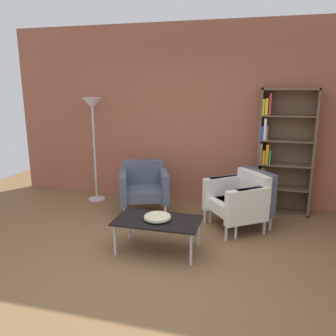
{
  "coord_description": "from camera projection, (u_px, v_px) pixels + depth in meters",
  "views": [
    {
      "loc": [
        1.02,
        -3.08,
        1.94
      ],
      "look_at": [
        -0.03,
        0.84,
        0.95
      ],
      "focal_mm": 36.45,
      "sensor_mm": 36.0,
      "label": 1
    }
  ],
  "objects": [
    {
      "name": "brick_back_panel",
      "position": [
        195.0,
        116.0,
        5.57
      ],
      "size": [
        6.4,
        0.12,
        2.9
      ],
      "primitive_type": "cube",
      "color": "#9E5642",
      "rests_on": "ground_plane"
    },
    {
      "name": "floor_lamp_torchiere",
      "position": [
        93.0,
        116.0,
        5.58
      ],
      "size": [
        0.32,
        0.32,
        1.74
      ],
      "color": "silver",
      "rests_on": "ground_plane"
    },
    {
      "name": "ground_plane",
      "position": [
        150.0,
        273.0,
        3.61
      ],
      "size": [
        8.32,
        8.32,
        0.0
      ],
      "primitive_type": "plane",
      "color": "brown"
    },
    {
      "name": "decorative_bowl",
      "position": [
        157.0,
        217.0,
        4.0
      ],
      "size": [
        0.32,
        0.32,
        0.05
      ],
      "color": "beige",
      "rests_on": "coffee_table_low"
    },
    {
      "name": "armchair_near_window",
      "position": [
        144.0,
        186.0,
        5.28
      ],
      "size": [
        0.9,
        0.86,
        0.78
      ],
      "rotation": [
        0.0,
        0.0,
        0.37
      ],
      "color": "#4C566B",
      "rests_on": "ground_plane"
    },
    {
      "name": "armchair_by_bookshelf",
      "position": [
        239.0,
        200.0,
        4.66
      ],
      "size": [
        0.93,
        0.95,
        0.78
      ],
      "rotation": [
        0.0,
        0.0,
        -0.95
      ],
      "color": "white",
      "rests_on": "ground_plane"
    },
    {
      "name": "armchair_spare_guest",
      "position": [
        244.0,
        198.0,
        4.75
      ],
      "size": [
        0.94,
        0.95,
        0.78
      ],
      "rotation": [
        0.0,
        0.0,
        -0.85
      ],
      "color": "#4C566B",
      "rests_on": "ground_plane"
    },
    {
      "name": "coffee_table_low",
      "position": [
        158.0,
        222.0,
        4.01
      ],
      "size": [
        1.0,
        0.56,
        0.4
      ],
      "color": "black",
      "rests_on": "ground_plane"
    },
    {
      "name": "bookshelf_tall",
      "position": [
        279.0,
        154.0,
        5.17
      ],
      "size": [
        0.8,
        0.3,
        1.9
      ],
      "color": "brown",
      "rests_on": "ground_plane"
    }
  ]
}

